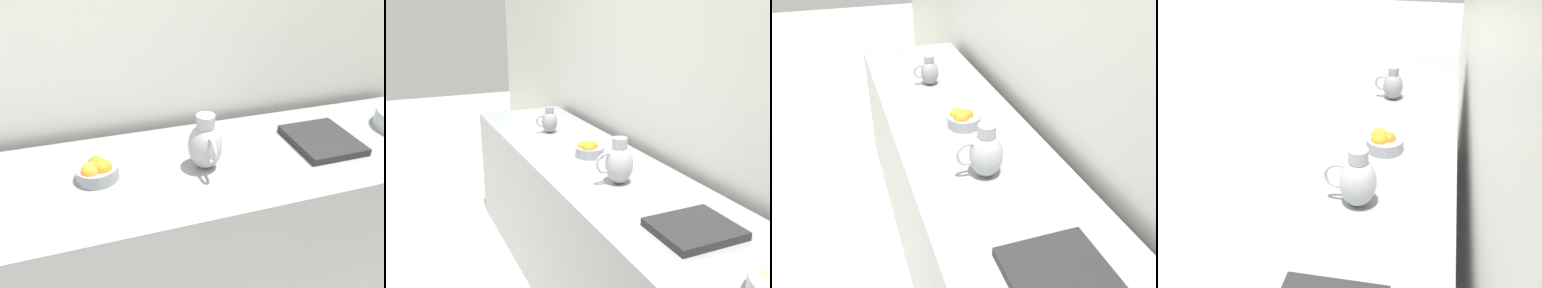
% 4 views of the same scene
% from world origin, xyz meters
% --- Properties ---
extents(tile_wall_left, '(0.10, 8.03, 3.00)m').
position_xyz_m(tile_wall_left, '(-1.95, 0.44, 1.50)').
color(tile_wall_left, silver).
rests_on(tile_wall_left, ground_plane).
extents(prep_counter, '(0.73, 3.28, 0.93)m').
position_xyz_m(prep_counter, '(-1.47, -0.06, 0.47)').
color(prep_counter, gray).
rests_on(prep_counter, ground_plane).
extents(orange_bowl, '(0.18, 0.18, 0.10)m').
position_xyz_m(orange_bowl, '(-1.49, -0.25, 0.97)').
color(orange_bowl, gray).
rests_on(orange_bowl, prep_counter).
extents(metal_pitcher_tall, '(0.21, 0.15, 0.25)m').
position_xyz_m(metal_pitcher_tall, '(-1.44, 0.21, 1.05)').
color(metal_pitcher_tall, '#A3A3A8').
rests_on(metal_pitcher_tall, prep_counter).
extents(metal_pitcher_short, '(0.16, 0.11, 0.19)m').
position_xyz_m(metal_pitcher_short, '(-1.46, -0.87, 1.02)').
color(metal_pitcher_short, gray).
rests_on(metal_pitcher_short, prep_counter).
extents(counter_sink_basin, '(0.34, 0.30, 0.04)m').
position_xyz_m(counter_sink_basin, '(-1.47, 0.82, 0.95)').
color(counter_sink_basin, '#232326').
rests_on(counter_sink_basin, prep_counter).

